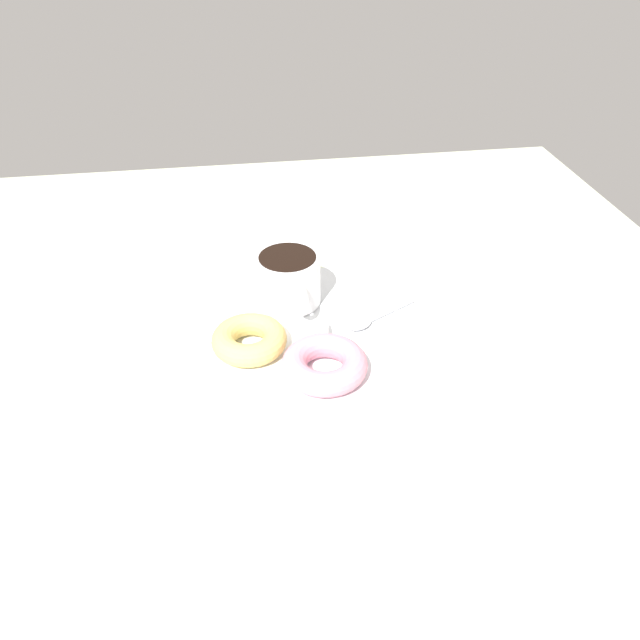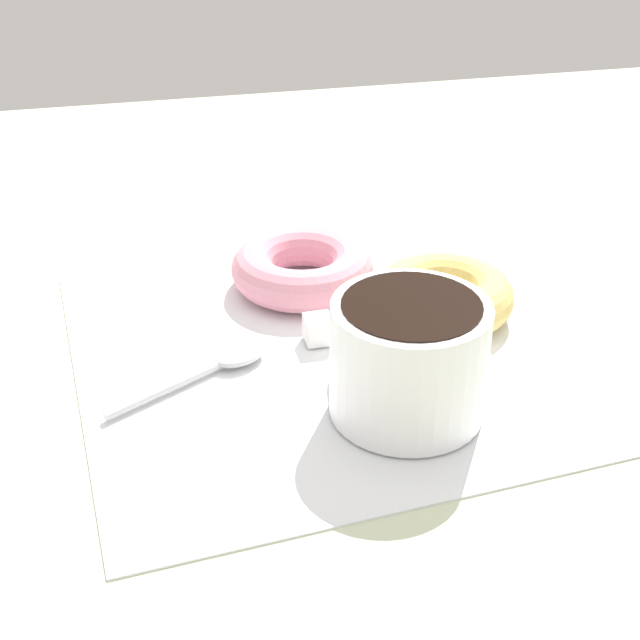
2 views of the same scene
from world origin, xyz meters
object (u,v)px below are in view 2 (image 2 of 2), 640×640
donut_near_cup (444,295)px  sugar_cube (318,329)px  donut_far (306,267)px  coffee_cup (407,355)px  spoon (222,362)px

donut_near_cup → sugar_cube: donut_near_cup is taller
donut_far → sugar_cube: size_ratio=5.82×
coffee_cup → donut_near_cup: 12.04cm
donut_far → sugar_cube: donut_far is taller
spoon → sugar_cube: 6.97cm
donut_near_cup → spoon: 16.47cm
donut_far → sugar_cube: (7.74, -0.96, -0.64)cm
spoon → sugar_cube: bearing=104.2°
coffee_cup → sugar_cube: coffee_cup is taller
coffee_cup → donut_near_cup: coffee_cup is taller
donut_near_cup → spoon: (3.13, -16.13, -1.09)cm
donut_near_cup → spoon: donut_near_cup is taller
sugar_cube → spoon: bearing=-75.8°
donut_near_cup → donut_far: (-6.31, -8.43, 0.05)cm
coffee_cup → spoon: 12.56cm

